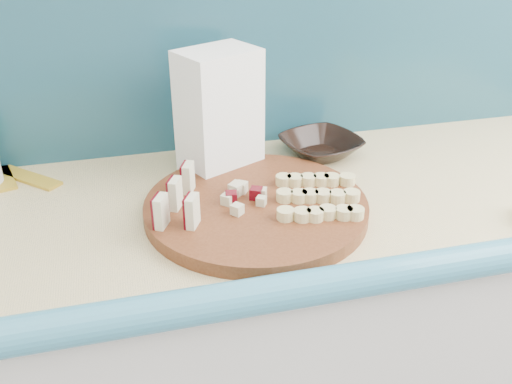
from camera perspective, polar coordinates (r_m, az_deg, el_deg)
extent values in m
cube|color=silver|center=(1.42, -8.19, -18.39)|extent=(2.20, 0.60, 0.88)
cube|color=#DEC782|center=(1.14, -9.76, -2.53)|extent=(2.20, 0.60, 0.03)
cube|color=teal|center=(0.89, -7.81, -12.28)|extent=(2.20, 0.06, 0.03)
cube|color=teal|center=(1.30, -12.03, 14.04)|extent=(2.20, 0.02, 0.50)
cylinder|color=#4B2310|center=(1.10, 0.00, -1.53)|extent=(0.52, 0.52, 0.03)
cube|color=beige|center=(1.01, -9.44, -1.93)|extent=(0.02, 0.04, 0.06)
cube|color=#4E050E|center=(1.02, -9.98, -1.94)|extent=(0.01, 0.04, 0.06)
cube|color=beige|center=(1.07, -8.03, -0.17)|extent=(0.02, 0.04, 0.06)
cube|color=#4E050E|center=(1.07, -8.54, -0.17)|extent=(0.01, 0.04, 0.06)
cube|color=beige|center=(1.12, -6.75, 1.43)|extent=(0.02, 0.04, 0.06)
cube|color=#4E050E|center=(1.12, -7.24, 1.42)|extent=(0.01, 0.04, 0.06)
cube|color=beige|center=(1.01, -6.35, -1.92)|extent=(0.02, 0.04, 0.06)
cube|color=#4E050E|center=(1.01, -6.90, -1.93)|extent=(0.01, 0.04, 0.06)
cube|color=beige|center=(1.09, -0.88, -0.44)|extent=(0.02, 0.02, 0.02)
cube|color=beige|center=(1.10, -0.62, -0.17)|extent=(0.02, 0.02, 0.02)
cube|color=#4E050E|center=(1.11, -0.94, 0.18)|extent=(0.02, 0.02, 0.02)
cube|color=beige|center=(1.10, -1.54, -0.17)|extent=(0.02, 0.02, 0.02)
cube|color=beige|center=(1.10, -2.18, -0.15)|extent=(0.02, 0.02, 0.02)
cube|color=beige|center=(1.09, -2.83, -0.45)|extent=(0.02, 0.02, 0.02)
cube|color=beige|center=(1.08, -1.93, -0.64)|extent=(0.02, 0.02, 0.02)
cube|color=beige|center=(1.07, -1.72, -0.98)|extent=(0.02, 0.02, 0.02)
cube|color=#4E050E|center=(1.06, -0.86, -1.19)|extent=(0.02, 0.02, 0.02)
cube|color=beige|center=(1.08, -0.70, -0.67)|extent=(0.02, 0.02, 0.02)
cylinder|color=#DACB85|center=(1.03, 3.04, -2.20)|extent=(0.03, 0.03, 0.02)
cylinder|color=#DACB85|center=(1.04, 4.46, -2.18)|extent=(0.03, 0.03, 0.02)
cylinder|color=#DACB85|center=(1.04, 5.88, -2.16)|extent=(0.03, 0.03, 0.02)
cylinder|color=#DACB85|center=(1.04, 7.29, -2.14)|extent=(0.03, 0.03, 0.02)
cylinder|color=#DACB85|center=(1.05, 8.69, -2.13)|extent=(0.03, 0.03, 0.02)
cylinder|color=#DACB85|center=(1.05, 10.08, -2.11)|extent=(0.03, 0.03, 0.02)
cylinder|color=#DACB85|center=(1.09, 2.83, -0.45)|extent=(0.03, 0.03, 0.02)
cylinder|color=#DACB85|center=(1.09, 4.18, -0.44)|extent=(0.03, 0.03, 0.02)
cylinder|color=#DACB85|center=(1.09, 5.52, -0.43)|extent=(0.03, 0.03, 0.02)
cylinder|color=#DACB85|center=(1.10, 6.86, -0.42)|extent=(0.03, 0.03, 0.02)
cylinder|color=#DACB85|center=(1.10, 8.19, -0.41)|extent=(0.03, 0.03, 0.02)
cylinder|color=#DACB85|center=(1.10, 9.51, -0.40)|extent=(0.03, 0.03, 0.02)
cylinder|color=#DACB85|center=(1.15, 2.63, 1.12)|extent=(0.03, 0.03, 0.02)
cylinder|color=#DACB85|center=(1.15, 3.92, 1.12)|extent=(0.03, 0.03, 0.02)
cylinder|color=#DACB85|center=(1.15, 5.20, 1.13)|extent=(0.03, 0.03, 0.02)
cylinder|color=#DACB85|center=(1.15, 6.47, 1.14)|extent=(0.03, 0.03, 0.02)
cylinder|color=#DACB85|center=(1.16, 7.74, 1.15)|extent=(0.03, 0.03, 0.02)
cylinder|color=#DACB85|center=(1.16, 9.00, 1.15)|extent=(0.03, 0.03, 0.02)
imported|color=black|center=(1.34, 6.50, 4.55)|extent=(0.22, 0.22, 0.04)
cube|color=white|center=(1.21, -3.71, 7.83)|extent=(0.19, 0.17, 0.27)
cube|color=gold|center=(1.37, -24.14, 1.73)|extent=(0.09, 0.18, 0.01)
cube|color=gold|center=(1.33, -21.97, 1.40)|extent=(0.16, 0.15, 0.01)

